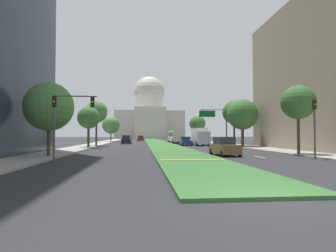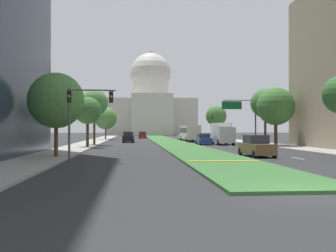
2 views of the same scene
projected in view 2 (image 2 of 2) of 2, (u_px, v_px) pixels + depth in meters
name	position (u px, v px, depth m)	size (l,w,h in m)	color
ground_plane	(164.00, 140.00, 79.26)	(288.06, 288.06, 0.00)	#2B2B2D
grass_median	(167.00, 141.00, 72.74)	(5.46, 117.84, 0.14)	#386B33
median_curb_nose	(224.00, 161.00, 26.78)	(4.91, 0.50, 0.04)	gold
lane_dashes_right	(219.00, 144.00, 60.24)	(0.16, 55.78, 0.01)	silver
sidewalk_left	(92.00, 142.00, 65.09)	(4.00, 117.84, 0.15)	#9E9991
sidewalk_right	(246.00, 142.00, 67.35)	(4.00, 117.84, 0.15)	#9E9991
capitol_building	(151.00, 105.00, 143.84)	(31.72, 26.58, 30.91)	beige
traffic_light_near_left	(82.00, 108.00, 27.26)	(3.34, 0.35, 5.20)	#515456
traffic_light_far_right	(213.00, 124.00, 83.45)	(0.28, 0.35, 5.20)	#515456
overhead_guide_sign	(243.00, 112.00, 54.47)	(4.89, 0.20, 6.50)	#515456
street_tree_left_near	(56.00, 101.00, 31.23)	(4.44, 4.44, 6.82)	#4C3823
street_tree_left_mid	(88.00, 111.00, 48.28)	(3.35, 3.35, 6.27)	#4C3823
street_tree_right_mid	(276.00, 106.00, 50.77)	(4.89, 4.89, 7.69)	#4C3823
street_tree_left_far	(94.00, 103.00, 54.70)	(3.78, 3.78, 7.85)	#4C3823
street_tree_right_far	(265.00, 103.00, 54.44)	(4.06, 4.06, 7.90)	#4C3823
street_tree_left_distant	(106.00, 118.00, 82.65)	(4.71, 4.71, 6.90)	#4C3823
street_tree_right_distant	(216.00, 116.00, 86.93)	(4.59, 4.59, 7.47)	#4C3823
sedan_lead_stopped	(256.00, 146.00, 33.23)	(2.02, 4.69, 1.83)	brown
sedan_midblock	(204.00, 139.00, 57.70)	(1.88, 4.21, 1.63)	navy
sedan_distant	(128.00, 137.00, 66.61)	(2.04, 4.67, 1.84)	black
sedan_far_horizon	(184.00, 136.00, 83.32)	(2.08, 4.29, 1.64)	silver
sedan_very_far	(143.00, 135.00, 93.90)	(2.01, 4.52, 1.64)	maroon
box_truck_delivery	(222.00, 133.00, 57.86)	(2.40, 6.40, 3.20)	silver
city_bus	(190.00, 132.00, 72.94)	(2.62, 11.00, 2.95)	beige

